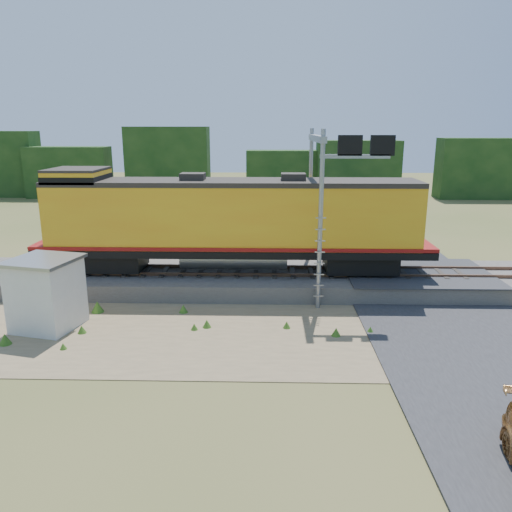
{
  "coord_description": "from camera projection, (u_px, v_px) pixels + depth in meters",
  "views": [
    {
      "loc": [
        -0.29,
        -17.58,
        7.75
      ],
      "look_at": [
        -0.82,
        3.0,
        2.4
      ],
      "focal_mm": 35.0,
      "sensor_mm": 36.0,
      "label": 1
    }
  ],
  "objects": [
    {
      "name": "ground",
      "position": [
        276.0,
        337.0,
        18.95
      ],
      "size": [
        140.0,
        140.0,
        0.0
      ],
      "primitive_type": "plane",
      "color": "#475123",
      "rests_on": "ground"
    },
    {
      "name": "ballast",
      "position": [
        274.0,
        280.0,
        24.65
      ],
      "size": [
        70.0,
        5.0,
        0.8
      ],
      "primitive_type": "cube",
      "color": "slate",
      "rests_on": "ground"
    },
    {
      "name": "rails",
      "position": [
        274.0,
        271.0,
        24.53
      ],
      "size": [
        70.0,
        1.54,
        0.16
      ],
      "color": "brown",
      "rests_on": "ballast"
    },
    {
      "name": "dirt_shoulder",
      "position": [
        224.0,
        331.0,
        19.48
      ],
      "size": [
        26.0,
        8.0,
        0.03
      ],
      "primitive_type": "cube",
      "color": "#8C7754",
      "rests_on": "ground"
    },
    {
      "name": "road",
      "position": [
        454.0,
        329.0,
        19.47
      ],
      "size": [
        7.0,
        66.0,
        0.86
      ],
      "color": "#38383A",
      "rests_on": "ground"
    },
    {
      "name": "tree_line_north",
      "position": [
        272.0,
        170.0,
        54.94
      ],
      "size": [
        130.0,
        3.0,
        6.5
      ],
      "color": "#143312",
      "rests_on": "ground"
    },
    {
      "name": "weed_clumps",
      "position": [
        184.0,
        335.0,
        19.13
      ],
      "size": [
        15.0,
        6.2,
        0.56
      ],
      "primitive_type": null,
      "color": "#3A651D",
      "rests_on": "ground"
    },
    {
      "name": "locomotive",
      "position": [
        228.0,
        221.0,
        23.96
      ],
      "size": [
        18.94,
        2.89,
        4.89
      ],
      "color": "black",
      "rests_on": "rails"
    },
    {
      "name": "shed",
      "position": [
        46.0,
        293.0,
        19.49
      ],
      "size": [
        2.88,
        2.88,
        2.84
      ],
      "rotation": [
        0.0,
        0.0,
        -0.23
      ],
      "color": "silver",
      "rests_on": "ground"
    },
    {
      "name": "signal_gantry",
      "position": [
        326.0,
        173.0,
        22.6
      ],
      "size": [
        3.04,
        6.2,
        7.67
      ],
      "color": "gray",
      "rests_on": "ground"
    }
  ]
}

